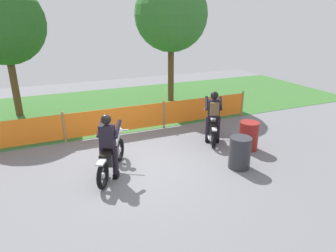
{
  "coord_description": "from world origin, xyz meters",
  "views": [
    {
      "loc": [
        -2.22,
        -7.08,
        3.91
      ],
      "look_at": [
        0.99,
        0.39,
        0.9
      ],
      "focal_mm": 32.03,
      "sensor_mm": 36.0,
      "label": 1
    }
  ],
  "objects_px": {
    "rider_lead": "(108,144)",
    "oil_drum": "(249,136)",
    "rider_trailing": "(214,114)",
    "spare_drum": "(240,153)",
    "motorcycle_lead": "(112,156)",
    "motorcycle_trailing": "(212,127)"
  },
  "relations": [
    {
      "from": "rider_trailing",
      "to": "motorcycle_trailing",
      "type": "bearing_deg",
      "value": 0.51
    },
    {
      "from": "oil_drum",
      "to": "spare_drum",
      "type": "xyz_separation_m",
      "value": [
        -0.98,
        -0.9,
        0.0
      ]
    },
    {
      "from": "motorcycle_trailing",
      "to": "rider_lead",
      "type": "relative_size",
      "value": 1.03
    },
    {
      "from": "motorcycle_trailing",
      "to": "motorcycle_lead",
      "type": "bearing_deg",
      "value": 131.31
    },
    {
      "from": "rider_lead",
      "to": "oil_drum",
      "type": "bearing_deg",
      "value": -59.71
    },
    {
      "from": "spare_drum",
      "to": "motorcycle_lead",
      "type": "bearing_deg",
      "value": 161.76
    },
    {
      "from": "motorcycle_trailing",
      "to": "rider_trailing",
      "type": "relative_size",
      "value": 1.03
    },
    {
      "from": "oil_drum",
      "to": "spare_drum",
      "type": "bearing_deg",
      "value": -137.51
    },
    {
      "from": "motorcycle_trailing",
      "to": "rider_trailing",
      "type": "xyz_separation_m",
      "value": [
        -0.09,
        -0.19,
        0.52
      ]
    },
    {
      "from": "rider_lead",
      "to": "rider_trailing",
      "type": "relative_size",
      "value": 1.0
    },
    {
      "from": "oil_drum",
      "to": "spare_drum",
      "type": "relative_size",
      "value": 1.0
    },
    {
      "from": "motorcycle_trailing",
      "to": "spare_drum",
      "type": "xyz_separation_m",
      "value": [
        -0.35,
        -2.01,
        0.0
      ]
    },
    {
      "from": "rider_trailing",
      "to": "oil_drum",
      "type": "xyz_separation_m",
      "value": [
        0.72,
        -0.92,
        -0.51
      ]
    },
    {
      "from": "rider_trailing",
      "to": "oil_drum",
      "type": "distance_m",
      "value": 1.28
    },
    {
      "from": "rider_lead",
      "to": "motorcycle_lead",
      "type": "bearing_deg",
      "value": 0.57
    },
    {
      "from": "rider_trailing",
      "to": "motorcycle_lead",
      "type": "bearing_deg",
      "value": 128.8
    },
    {
      "from": "rider_lead",
      "to": "spare_drum",
      "type": "bearing_deg",
      "value": -74.7
    },
    {
      "from": "rider_trailing",
      "to": "rider_lead",
      "type": "bearing_deg",
      "value": 131.18
    },
    {
      "from": "motorcycle_lead",
      "to": "rider_trailing",
      "type": "relative_size",
      "value": 1.12
    },
    {
      "from": "motorcycle_lead",
      "to": "spare_drum",
      "type": "height_order",
      "value": "motorcycle_lead"
    },
    {
      "from": "motorcycle_lead",
      "to": "rider_lead",
      "type": "distance_m",
      "value": 0.48
    },
    {
      "from": "rider_trailing",
      "to": "spare_drum",
      "type": "distance_m",
      "value": 1.91
    }
  ]
}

